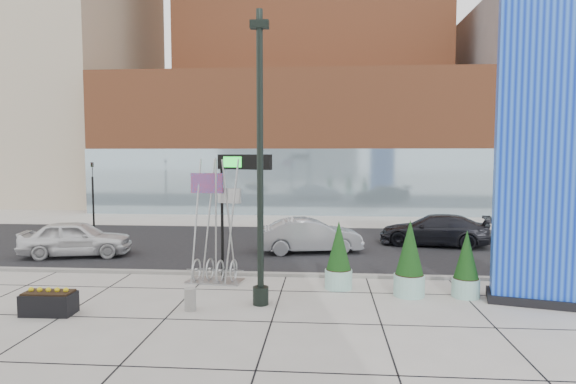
# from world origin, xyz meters

# --- Properties ---
(ground) EXTENTS (160.00, 160.00, 0.00)m
(ground) POSITION_xyz_m (0.00, 0.00, 0.00)
(ground) COLOR #9E9991
(ground) RESTS_ON ground
(street_asphalt) EXTENTS (80.00, 12.00, 0.02)m
(street_asphalt) POSITION_xyz_m (0.00, 10.00, 0.01)
(street_asphalt) COLOR black
(street_asphalt) RESTS_ON ground
(curb_edge) EXTENTS (80.00, 0.30, 0.12)m
(curb_edge) POSITION_xyz_m (0.00, 4.00, 0.06)
(curb_edge) COLOR gray
(curb_edge) RESTS_ON ground
(tower_podium) EXTENTS (34.00, 10.00, 11.00)m
(tower_podium) POSITION_xyz_m (1.00, 27.00, 5.50)
(tower_podium) COLOR brown
(tower_podium) RESTS_ON ground
(tower_glass_front) EXTENTS (34.00, 0.60, 5.00)m
(tower_glass_front) POSITION_xyz_m (1.00, 22.20, 2.50)
(tower_glass_front) COLOR #8CA5B2
(tower_glass_front) RESTS_ON ground
(building_beige_left) EXTENTS (18.00, 20.00, 34.00)m
(building_beige_left) POSITION_xyz_m (-26.00, 34.00, 17.00)
(building_beige_left) COLOR gray
(building_beige_left) RESTS_ON ground
(blue_pylon) EXTENTS (3.05, 1.94, 9.42)m
(blue_pylon) POSITION_xyz_m (9.00, 1.33, 4.55)
(blue_pylon) COLOR #0B28AC
(blue_pylon) RESTS_ON ground
(lamp_post) EXTENTS (0.56, 0.49, 8.85)m
(lamp_post) POSITION_xyz_m (0.50, 0.51, 3.62)
(lamp_post) COLOR black
(lamp_post) RESTS_ON ground
(public_art_sculpture) EXTENTS (2.06, 1.20, 4.47)m
(public_art_sculpture) POSITION_xyz_m (-1.48, 3.00, 1.17)
(public_art_sculpture) COLOR #B0B3B5
(public_art_sculpture) RESTS_ON ground
(concrete_bollard) EXTENTS (0.34, 0.34, 0.66)m
(concrete_bollard) POSITION_xyz_m (-1.50, -0.21, 0.33)
(concrete_bollard) COLOR gray
(concrete_bollard) RESTS_ON ground
(overhead_street_sign) EXTENTS (2.08, 0.97, 4.60)m
(overhead_street_sign) POSITION_xyz_m (-0.57, 3.62, 3.95)
(overhead_street_sign) COLOR black
(overhead_street_sign) RESTS_ON ground
(round_planter_east) EXTENTS (0.87, 0.87, 2.18)m
(round_planter_east) POSITION_xyz_m (7.00, 1.80, 1.03)
(round_planter_east) COLOR #8CBDB3
(round_planter_east) RESTS_ON ground
(round_planter_mid) EXTENTS (1.00, 1.00, 2.50)m
(round_planter_mid) POSITION_xyz_m (5.20, 1.80, 1.18)
(round_planter_mid) COLOR #8CBDB3
(round_planter_mid) RESTS_ON ground
(round_planter_west) EXTENTS (0.94, 0.94, 2.34)m
(round_planter_west) POSITION_xyz_m (2.93, 2.48, 1.11)
(round_planter_west) COLOR #8CBDB3
(round_planter_west) RESTS_ON ground
(box_planter_north) EXTENTS (1.46, 0.76, 0.80)m
(box_planter_north) POSITION_xyz_m (-5.46, -0.86, 0.37)
(box_planter_north) COLOR black
(box_planter_north) RESTS_ON ground
(car_white_west) EXTENTS (5.03, 2.85, 1.61)m
(car_white_west) POSITION_xyz_m (-8.70, 6.76, 0.81)
(car_white_west) COLOR silver
(car_white_west) RESTS_ON ground
(car_silver_mid) EXTENTS (5.03, 2.55, 1.58)m
(car_silver_mid) POSITION_xyz_m (1.75, 8.43, 0.79)
(car_silver_mid) COLOR #94969B
(car_silver_mid) RESTS_ON ground
(car_dark_east) EXTENTS (5.70, 3.20, 1.56)m
(car_dark_east) POSITION_xyz_m (7.94, 10.63, 0.78)
(car_dark_east) COLOR black
(car_dark_east) RESTS_ON ground
(traffic_signal) EXTENTS (0.15, 0.18, 4.10)m
(traffic_signal) POSITION_xyz_m (-12.00, 15.00, 2.30)
(traffic_signal) COLOR black
(traffic_signal) RESTS_ON ground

